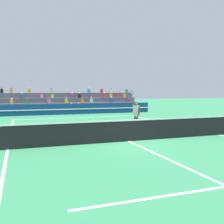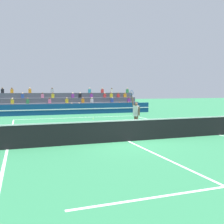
{
  "view_description": "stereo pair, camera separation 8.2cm",
  "coord_description": "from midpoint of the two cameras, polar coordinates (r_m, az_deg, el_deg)",
  "views": [
    {
      "loc": [
        -5.01,
        -11.61,
        2.47
      ],
      "look_at": [
        0.61,
        4.14,
        1.1
      ],
      "focal_mm": 42.0,
      "sensor_mm": 36.0,
      "label": 1
    },
    {
      "loc": [
        -4.93,
        -11.64,
        2.47
      ],
      "look_at": [
        0.61,
        4.14,
        1.1
      ],
      "focal_mm": 42.0,
      "sensor_mm": 36.0,
      "label": 2
    }
  ],
  "objects": [
    {
      "name": "tennis_ball",
      "position": [
        22.68,
        -4.02,
        -1.5
      ],
      "size": [
        0.07,
        0.07,
        0.07
      ],
      "primitive_type": "sphere",
      "color": "#C6DB33",
      "rests_on": "ground"
    },
    {
      "name": "court_lines",
      "position": [
        12.88,
        3.74,
        -6.36
      ],
      "size": [
        11.1,
        23.9,
        0.01
      ],
      "color": "white",
      "rests_on": "ground"
    },
    {
      "name": "ground_plane",
      "position": [
        12.88,
        3.74,
        -6.38
      ],
      "size": [
        120.0,
        120.0,
        0.0
      ],
      "primitive_type": "plane",
      "color": "#2D7A4C"
    },
    {
      "name": "tennis_player",
      "position": [
        16.81,
        5.37,
        -0.39
      ],
      "size": [
        0.45,
        0.76,
        2.5
      ],
      "color": "brown",
      "rests_on": "ground"
    },
    {
      "name": "bleacher_stand",
      "position": [
        30.69,
        -10.0,
        1.56
      ],
      "size": [
        17.16,
        3.8,
        2.83
      ],
      "color": "#4C515B",
      "rests_on": "ground"
    },
    {
      "name": "tennis_net",
      "position": [
        12.79,
        3.75,
        -3.99
      ],
      "size": [
        12.0,
        0.1,
        1.1
      ],
      "color": "slate",
      "rests_on": "ground"
    },
    {
      "name": "sponsor_banner_wall",
      "position": [
        27.6,
        -8.94,
        0.63
      ],
      "size": [
        18.0,
        0.26,
        1.1
      ],
      "color": "navy",
      "rests_on": "ground"
    }
  ]
}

